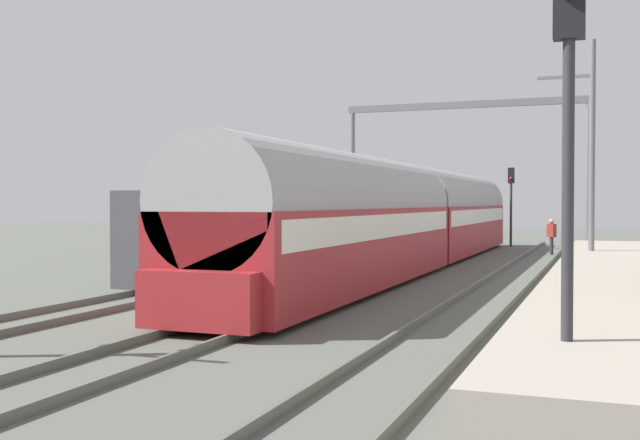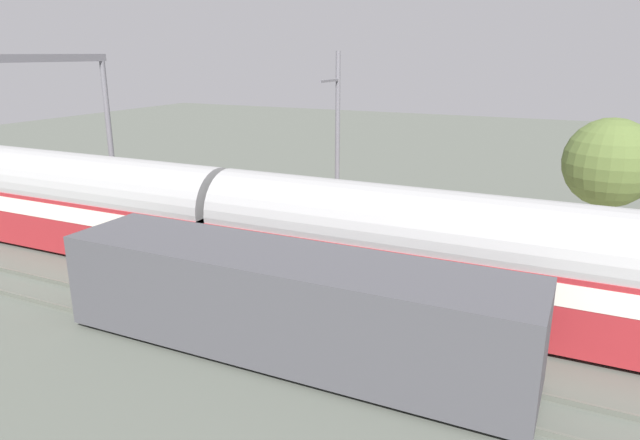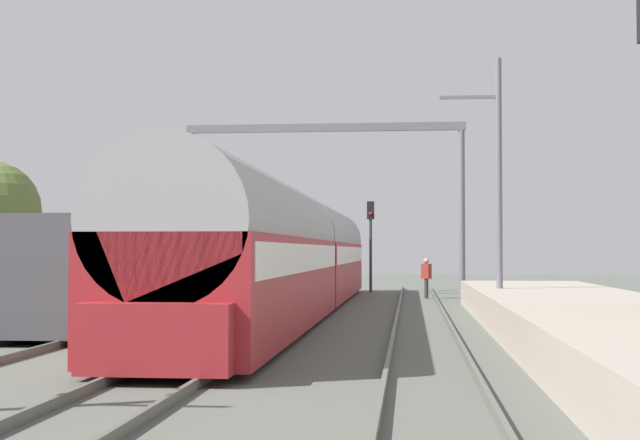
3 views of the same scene
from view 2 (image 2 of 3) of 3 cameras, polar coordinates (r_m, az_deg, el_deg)
name	(u,v)px [view 2 (image 2 of 3)]	position (r m, az deg, el deg)	size (l,w,h in m)	color
ground	(510,328)	(18.33, 18.46, -10.15)	(120.00, 120.00, 0.00)	#565B52
track_far_west	(485,399)	(14.62, 16.17, -16.79)	(1.52, 60.00, 0.16)	#585C52
track_west	(511,325)	(18.30, 18.49, -9.93)	(1.52, 60.00, 0.16)	#585C52
track_east	(527,277)	(22.16, 19.96, -5.40)	(1.52, 60.00, 0.16)	#585C52
platform	(490,232)	(25.84, 16.58, -1.14)	(4.40, 28.00, 0.90)	#A39989
passenger_train	(225,223)	(21.05, -9.45, -0.28)	(2.93, 32.85, 3.82)	maroon
freight_car	(287,304)	(15.44, -3.35, -8.36)	(2.80, 13.00, 2.70)	#47474C
person_crossing	(118,194)	(30.84, -19.53, 2.50)	(0.46, 0.43, 1.73)	#343434
catenary_pole_east_mid	(337,142)	(25.45, 1.71, 7.83)	(1.90, 0.20, 8.00)	slate
tree_east_background	(609,163)	(26.99, 26.92, 5.09)	(3.77, 3.77, 5.37)	#4C3826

